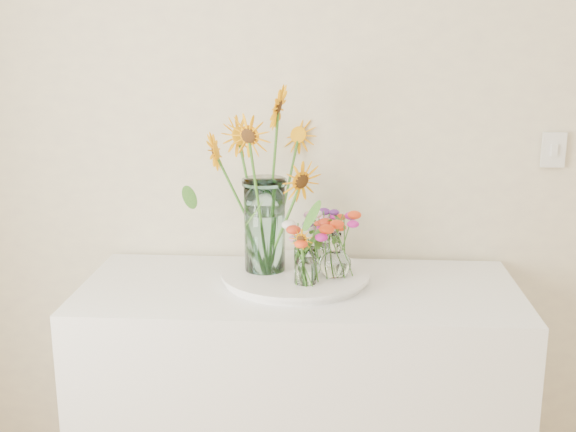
{
  "coord_description": "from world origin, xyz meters",
  "views": [
    {
      "loc": [
        -0.37,
        -0.25,
        1.69
      ],
      "look_at": [
        -0.51,
        1.96,
        1.12
      ],
      "focal_mm": 45.0,
      "sensor_mm": 36.0,
      "label": 1
    }
  ],
  "objects_px": {
    "mason_jar": "(265,225)",
    "small_vase_a": "(305,266)",
    "small_vase_b": "(335,255)",
    "counter": "(299,412)",
    "small_vase_c": "(324,250)",
    "tray": "(295,277)"
  },
  "relations": [
    {
      "from": "small_vase_b",
      "to": "small_vase_c",
      "type": "xyz_separation_m",
      "value": [
        -0.04,
        0.12,
        -0.02
      ]
    },
    {
      "from": "mason_jar",
      "to": "small_vase_a",
      "type": "distance_m",
      "value": 0.21
    },
    {
      "from": "mason_jar",
      "to": "small_vase_b",
      "type": "xyz_separation_m",
      "value": [
        0.23,
        -0.05,
        -0.08
      ]
    },
    {
      "from": "small_vase_b",
      "to": "counter",
      "type": "bearing_deg",
      "value": -168.24
    },
    {
      "from": "tray",
      "to": "mason_jar",
      "type": "bearing_deg",
      "value": 167.38
    },
    {
      "from": "mason_jar",
      "to": "small_vase_a",
      "type": "relative_size",
      "value": 2.62
    },
    {
      "from": "tray",
      "to": "counter",
      "type": "bearing_deg",
      "value": -72.91
    },
    {
      "from": "tray",
      "to": "small_vase_c",
      "type": "xyz_separation_m",
      "value": [
        0.09,
        0.1,
        0.06
      ]
    },
    {
      "from": "counter",
      "to": "small_vase_c",
      "type": "bearing_deg",
      "value": 62.25
    },
    {
      "from": "mason_jar",
      "to": "small_vase_c",
      "type": "xyz_separation_m",
      "value": [
        0.19,
        0.07,
        -0.1
      ]
    },
    {
      "from": "counter",
      "to": "small_vase_a",
      "type": "distance_m",
      "value": 0.54
    },
    {
      "from": "mason_jar",
      "to": "small_vase_c",
      "type": "relative_size",
      "value": 3.01
    },
    {
      "from": "counter",
      "to": "small_vase_c",
      "type": "distance_m",
      "value": 0.55
    },
    {
      "from": "small_vase_c",
      "to": "mason_jar",
      "type": "bearing_deg",
      "value": -158.98
    },
    {
      "from": "counter",
      "to": "small_vase_a",
      "type": "relative_size",
      "value": 11.82
    },
    {
      "from": "counter",
      "to": "small_vase_a",
      "type": "height_order",
      "value": "small_vase_a"
    },
    {
      "from": "mason_jar",
      "to": "small_vase_b",
      "type": "relative_size",
      "value": 2.1
    },
    {
      "from": "small_vase_a",
      "to": "tray",
      "type": "bearing_deg",
      "value": 109.28
    },
    {
      "from": "tray",
      "to": "mason_jar",
      "type": "relative_size",
      "value": 1.48
    },
    {
      "from": "counter",
      "to": "tray",
      "type": "bearing_deg",
      "value": 107.09
    },
    {
      "from": "small_vase_c",
      "to": "small_vase_b",
      "type": "bearing_deg",
      "value": -73.11
    },
    {
      "from": "counter",
      "to": "small_vase_c",
      "type": "xyz_separation_m",
      "value": [
        0.08,
        0.15,
        0.53
      ]
    }
  ]
}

